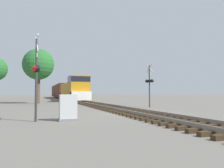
# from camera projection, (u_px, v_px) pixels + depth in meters

# --- Properties ---
(ground_plane) EXTENTS (400.00, 400.00, 0.00)m
(ground_plane) POSITION_uv_depth(u_px,v_px,m) (132.00, 113.00, 15.06)
(ground_plane) COLOR #666059
(rail_track_bed) EXTENTS (2.60, 160.00, 0.31)m
(rail_track_bed) POSITION_uv_depth(u_px,v_px,m) (132.00, 111.00, 15.07)
(rail_track_bed) COLOR #382819
(rail_track_bed) RESTS_ON ground
(freight_train) EXTENTS (3.01, 47.39, 4.12)m
(freight_train) POSITION_uv_depth(u_px,v_px,m) (64.00, 91.00, 54.26)
(freight_train) COLOR #B77A14
(freight_train) RESTS_ON ground
(crossing_signal_near) EXTENTS (0.43, 1.01, 4.29)m
(crossing_signal_near) POSITION_uv_depth(u_px,v_px,m) (36.00, 71.00, 10.82)
(crossing_signal_near) COLOR #333333
(crossing_signal_near) RESTS_ON ground
(crossing_signal_far) EXTENTS (0.54, 1.01, 4.33)m
(crossing_signal_far) POSITION_uv_depth(u_px,v_px,m) (150.00, 82.00, 21.65)
(crossing_signal_far) COLOR #333333
(crossing_signal_far) RESTS_ON ground
(relay_cabinet) EXTENTS (0.94, 0.61, 1.33)m
(relay_cabinet) POSITION_uv_depth(u_px,v_px,m) (68.00, 108.00, 11.09)
(relay_cabinet) COLOR slate
(relay_cabinet) RESTS_ON ground
(tree_far_right) EXTENTS (4.17, 4.17, 7.36)m
(tree_far_right) POSITION_uv_depth(u_px,v_px,m) (38.00, 65.00, 29.39)
(tree_far_right) COLOR brown
(tree_far_right) RESTS_ON ground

